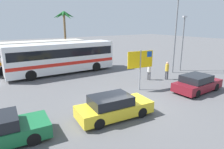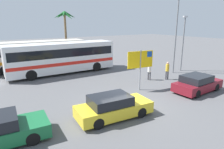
% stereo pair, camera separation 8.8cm
% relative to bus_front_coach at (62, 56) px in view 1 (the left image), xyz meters
% --- Properties ---
extents(ground, '(120.00, 120.00, 0.00)m').
position_rel_bus_front_coach_xyz_m(ground, '(0.56, -10.42, -1.78)').
color(ground, '#565659').
extents(bus_front_coach, '(10.95, 2.54, 3.17)m').
position_rel_bus_front_coach_xyz_m(bus_front_coach, '(0.00, 0.00, 0.00)').
color(bus_front_coach, white).
rests_on(bus_front_coach, ground).
extents(bus_rear_coach, '(10.95, 2.54, 3.17)m').
position_rel_bus_front_coach_xyz_m(bus_rear_coach, '(-1.89, 3.36, 0.00)').
color(bus_rear_coach, silver).
rests_on(bus_rear_coach, ground).
extents(ferry_sign, '(2.19, 0.37, 3.20)m').
position_rel_bus_front_coach_xyz_m(ferry_sign, '(3.34, -8.53, 0.54)').
color(ferry_sign, gray).
rests_on(ferry_sign, ground).
extents(car_maroon, '(4.21, 1.95, 1.32)m').
position_rel_bus_front_coach_xyz_m(car_maroon, '(6.80, -11.20, -1.15)').
color(car_maroon, maroon).
rests_on(car_maroon, ground).
extents(car_yellow, '(4.38, 2.02, 1.32)m').
position_rel_bus_front_coach_xyz_m(car_yellow, '(-1.02, -11.33, -1.15)').
color(car_yellow, yellow).
rests_on(car_yellow, ground).
extents(pedestrian_near_sign, '(0.32, 0.32, 1.59)m').
position_rel_bus_front_coach_xyz_m(pedestrian_near_sign, '(5.87, -6.87, -0.85)').
color(pedestrian_near_sign, '#4C4C51').
rests_on(pedestrian_near_sign, ground).
extents(pedestrian_crossing_lot, '(0.32, 0.32, 1.69)m').
position_rel_bus_front_coach_xyz_m(pedestrian_crossing_lot, '(7.35, -7.67, -0.79)').
color(pedestrian_crossing_lot, '#4C4C51').
rests_on(pedestrian_crossing_lot, ground).
extents(lamp_post_left_side, '(0.56, 0.20, 7.67)m').
position_rel_bus_front_coach_xyz_m(lamp_post_left_side, '(9.93, -6.20, 2.38)').
color(lamp_post_left_side, slate).
rests_on(lamp_post_left_side, ground).
extents(lamp_post_right_side, '(0.56, 0.20, 5.87)m').
position_rel_bus_front_coach_xyz_m(lamp_post_right_side, '(11.39, -6.02, 1.47)').
color(lamp_post_right_side, slate).
rests_on(lamp_post_right_side, ground).
extents(palm_tree_seaside, '(3.54, 3.36, 6.81)m').
position_rel_bus_front_coach_xyz_m(palm_tree_seaside, '(3.72, 8.96, 3.74)').
color(palm_tree_seaside, brown).
rests_on(palm_tree_seaside, ground).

